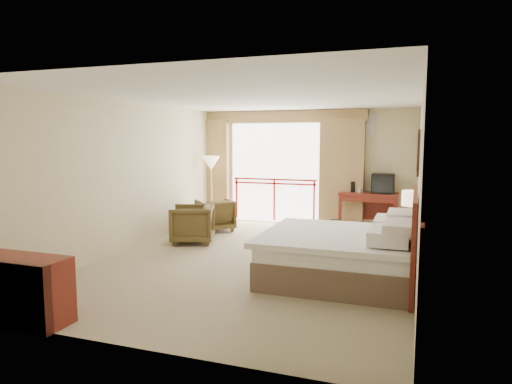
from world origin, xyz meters
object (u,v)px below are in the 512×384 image
at_px(table_lamp, 411,199).
at_px(tv, 383,184).
at_px(bed, 343,254).
at_px(wastebasket, 335,227).
at_px(side_table, 199,219).
at_px(floor_lamp, 211,166).
at_px(desk, 369,201).
at_px(nightstand, 409,244).
at_px(armchair_far, 215,230).
at_px(dresser, 20,290).
at_px(armchair_near, 192,243).

height_order(table_lamp, tv, tv).
height_order(bed, tv, tv).
relative_size(bed, wastebasket, 7.03).
xyz_separation_m(side_table, floor_lamp, (-0.46, 1.59, 1.01)).
distance_m(desk, tv, 0.50).
bearing_deg(tv, floor_lamp, -162.14).
distance_m(nightstand, wastebasket, 2.48).
distance_m(bed, side_table, 3.71).
xyz_separation_m(nightstand, wastebasket, (-1.54, 1.94, -0.17)).
bearing_deg(bed, wastebasket, 101.42).
xyz_separation_m(desk, wastebasket, (-0.62, -0.74, -0.50)).
relative_size(nightstand, tv, 1.34).
height_order(bed, floor_lamp, floor_lamp).
xyz_separation_m(desk, armchair_far, (-3.21, -1.27, -0.65)).
relative_size(wastebasket, floor_lamp, 0.19).
height_order(desk, armchair_far, desk).
xyz_separation_m(wastebasket, armchair_far, (-2.59, -0.54, -0.15)).
xyz_separation_m(tv, armchair_far, (-3.51, -1.21, -1.05)).
bearing_deg(wastebasket, table_lamp, -50.82).
xyz_separation_m(armchair_far, side_table, (0.01, -0.80, 0.39)).
height_order(bed, nightstand, bed).
bearing_deg(tv, wastebasket, -131.82).
height_order(wastebasket, armchair_far, armchair_far).
bearing_deg(nightstand, wastebasket, 129.17).
bearing_deg(tv, bed, -82.29).
bearing_deg(side_table, wastebasket, 27.34).
bearing_deg(wastebasket, armchair_far, -168.31).
bearing_deg(bed, floor_lamp, 137.10).
relative_size(table_lamp, wastebasket, 1.76).
xyz_separation_m(armchair_far, dresser, (0.11, -5.41, 0.37)).
relative_size(table_lamp, armchair_far, 0.69).
distance_m(bed, desk, 3.91).
relative_size(tv, armchair_far, 0.62).
distance_m(table_lamp, desk, 2.81).
distance_m(armchair_far, side_table, 0.89).
bearing_deg(bed, desk, 90.35).
relative_size(bed, armchair_near, 2.61).
relative_size(bed, floor_lamp, 1.31).
bearing_deg(side_table, bed, -29.58).
xyz_separation_m(side_table, dresser, (0.11, -4.61, -0.02)).
height_order(side_table, dresser, dresser).
xyz_separation_m(bed, armchair_near, (-3.15, 1.37, -0.38)).
distance_m(armchair_near, dresser, 4.17).
xyz_separation_m(table_lamp, side_table, (-4.12, 0.55, -0.67)).
relative_size(wastebasket, dresser, 0.27).
height_order(tv, dresser, tv).
relative_size(armchair_far, side_table, 1.35).
relative_size(nightstand, armchair_far, 0.84).
bearing_deg(armchair_near, table_lamp, 68.93).
height_order(nightstand, tv, tv).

